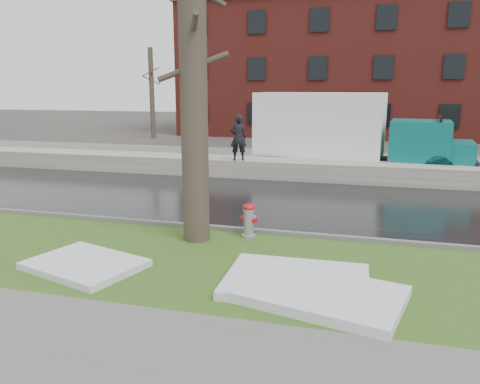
% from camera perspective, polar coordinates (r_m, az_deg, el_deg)
% --- Properties ---
extents(ground, '(120.00, 120.00, 0.00)m').
position_cam_1_polar(ground, '(11.17, -3.43, -6.31)').
color(ground, '#47423D').
rests_on(ground, ground).
extents(verge, '(60.00, 4.50, 0.04)m').
position_cam_1_polar(verge, '(10.06, -5.73, -8.40)').
color(verge, '#30531B').
rests_on(verge, ground).
extents(sidewalk, '(60.00, 3.00, 0.05)m').
position_cam_1_polar(sidewalk, '(7.04, -17.27, -18.62)').
color(sidewalk, slate).
rests_on(sidewalk, ground).
extents(road, '(60.00, 7.00, 0.03)m').
position_cam_1_polar(road, '(15.33, 1.94, -1.02)').
color(road, black).
rests_on(road, ground).
extents(parking_lot, '(60.00, 9.00, 0.03)m').
position_cam_1_polar(parking_lot, '(23.53, 6.73, 3.65)').
color(parking_lot, slate).
rests_on(parking_lot, ground).
extents(curb, '(60.00, 0.15, 0.14)m').
position_cam_1_polar(curb, '(12.05, -1.92, -4.52)').
color(curb, slate).
rests_on(curb, ground).
extents(snowbank, '(60.00, 1.60, 0.75)m').
position_cam_1_polar(snowbank, '(19.29, 4.83, 2.83)').
color(snowbank, '#B5AFA5').
rests_on(snowbank, ground).
extents(brick_building, '(26.00, 12.00, 10.00)m').
position_cam_1_polar(brick_building, '(40.06, 13.63, 14.16)').
color(brick_building, maroon).
rests_on(brick_building, ground).
extents(bg_tree_left, '(1.40, 1.62, 6.50)m').
position_cam_1_polar(bg_tree_left, '(35.53, -10.70, 11.85)').
color(bg_tree_left, brown).
rests_on(bg_tree_left, ground).
extents(bg_tree_center, '(1.40, 1.62, 6.50)m').
position_cam_1_polar(bg_tree_center, '(37.22, 0.60, 12.08)').
color(bg_tree_center, brown).
rests_on(bg_tree_center, ground).
extents(fire_hydrant, '(0.44, 0.41, 0.88)m').
position_cam_1_polar(fire_hydrant, '(11.37, 1.11, -3.26)').
color(fire_hydrant, '#9DA0A5').
rests_on(fire_hydrant, verge).
extents(tree, '(1.57, 1.81, 7.85)m').
position_cam_1_polar(tree, '(10.85, -5.71, 14.52)').
color(tree, brown).
rests_on(tree, verge).
extents(box_truck, '(10.41, 3.21, 3.44)m').
position_cam_1_polar(box_truck, '(20.69, 12.66, 7.26)').
color(box_truck, black).
rests_on(box_truck, ground).
extents(worker, '(0.78, 0.65, 1.84)m').
position_cam_1_polar(worker, '(18.89, -0.21, 6.65)').
color(worker, black).
rests_on(worker, snowbank).
extents(snow_patch_near, '(2.64, 2.06, 0.16)m').
position_cam_1_polar(snow_patch_near, '(8.85, 6.91, -10.74)').
color(snow_patch_near, silver).
rests_on(snow_patch_near, verge).
extents(snow_patch_far, '(2.57, 2.16, 0.14)m').
position_cam_1_polar(snow_patch_far, '(10.09, -18.38, -8.38)').
color(snow_patch_far, silver).
rests_on(snow_patch_far, verge).
extents(snow_patch_side, '(3.15, 2.42, 0.18)m').
position_cam_1_polar(snow_patch_side, '(8.39, 9.52, -12.10)').
color(snow_patch_side, silver).
rests_on(snow_patch_side, verge).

